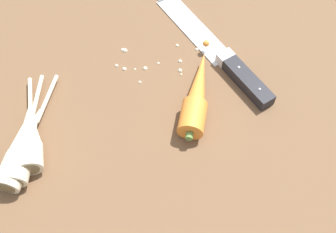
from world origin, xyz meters
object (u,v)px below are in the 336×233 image
(whole_carrot, at_px, (197,94))
(parsnip_front, at_px, (23,143))
(chefs_knife, at_px, (206,40))
(parsnip_mid_right, at_px, (29,136))
(parsnip_mid_left, at_px, (24,146))

(whole_carrot, xyz_separation_m, parsnip_front, (-0.28, -0.05, -0.00))
(parsnip_front, bearing_deg, chefs_knife, 29.62)
(whole_carrot, height_order, parsnip_front, whole_carrot)
(chefs_knife, bearing_deg, parsnip_front, -150.38)
(chefs_knife, height_order, parsnip_mid_right, parsnip_mid_right)
(parsnip_front, bearing_deg, whole_carrot, 10.61)
(parsnip_mid_left, relative_size, parsnip_mid_right, 1.16)
(parsnip_front, xyz_separation_m, parsnip_mid_right, (0.01, 0.01, 0.00))
(parsnip_mid_left, bearing_deg, parsnip_mid_right, 65.51)
(whole_carrot, distance_m, parsnip_mid_right, 0.28)
(whole_carrot, height_order, parsnip_mid_right, whole_carrot)
(chefs_knife, distance_m, parsnip_mid_left, 0.37)
(whole_carrot, bearing_deg, parsnip_front, -169.39)
(chefs_knife, height_order, parsnip_front, parsnip_front)
(parsnip_front, distance_m, parsnip_mid_right, 0.01)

